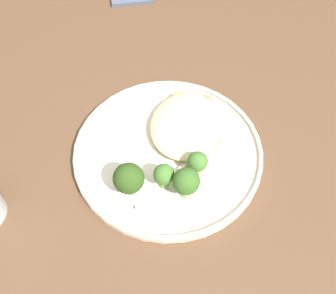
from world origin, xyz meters
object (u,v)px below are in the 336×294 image
Objects in this scene: seared_scallop_left_edge at (213,141)px; seared_scallop_center_golden at (180,99)px; broccoli_floret_left_leaning at (198,163)px; broccoli_floret_rear_charred at (129,179)px; seared_scallop_rear_pale at (203,104)px; seared_scallop_front_small at (170,116)px; broccoli_floret_tall_stalk at (184,181)px; seared_scallop_tiny_bay at (182,129)px; dinner_plate at (168,151)px; broccoli_floret_front_edge at (164,175)px.

seared_scallop_left_edge is 0.10m from seared_scallop_center_golden.
broccoli_floret_left_leaning is 0.73× the size of broccoli_floret_rear_charred.
seared_scallop_front_small is at bearing -51.39° from seared_scallop_rear_pale.
broccoli_floret_tall_stalk is (0.13, 0.05, 0.02)m from seared_scallop_front_small.
seared_scallop_tiny_bay is 0.08m from broccoli_floret_left_leaning.
broccoli_floret_rear_charred is at bearing -77.32° from broccoli_floret_tall_stalk.
broccoli_floret_left_leaning is (0.13, 0.05, 0.02)m from seared_scallop_center_golden.
dinner_plate is 0.07m from broccoli_floret_front_edge.
seared_scallop_left_edge is 0.07m from seared_scallop_rear_pale.
seared_scallop_front_small is (0.04, -0.05, 0.00)m from seared_scallop_rear_pale.
seared_scallop_tiny_bay is (-0.04, 0.01, 0.01)m from dinner_plate.
seared_scallop_center_golden is (-0.04, 0.01, -0.00)m from seared_scallop_front_small.
broccoli_floret_front_edge is (0.16, 0.01, 0.02)m from seared_scallop_center_golden.
seared_scallop_center_golden is (-0.00, -0.04, 0.00)m from seared_scallop_rear_pale.
seared_scallop_tiny_bay reaches higher than seared_scallop_rear_pale.
seared_scallop_left_edge is at bearing 113.81° from dinner_plate.
seared_scallop_left_edge is 0.45× the size of broccoli_floret_rear_charred.
seared_scallop_center_golden is at bearing -156.71° from broccoli_floret_left_leaning.
seared_scallop_tiny_bay is at bearing -166.94° from broccoli_floret_tall_stalk.
seared_scallop_rear_pale is at bearing 88.84° from seared_scallop_center_golden.
seared_scallop_tiny_bay is 0.94× the size of seared_scallop_center_golden.
seared_scallop_rear_pale is (-0.06, 0.02, -0.00)m from seared_scallop_tiny_bay.
seared_scallop_left_edge is 1.11× the size of seared_scallop_front_small.
broccoli_floret_tall_stalk is at bearing 30.06° from dinner_plate.
seared_scallop_front_small reaches higher than seared_scallop_rear_pale.
dinner_plate is at bearing -20.13° from seared_scallop_tiny_bay.
seared_scallop_left_edge is 1.14× the size of seared_scallop_tiny_bay.
broccoli_floret_front_edge is at bearing 117.87° from broccoli_floret_rear_charred.
dinner_plate is at bearing -20.28° from seared_scallop_rear_pale.
broccoli_floret_rear_charred is at bearing -57.15° from broccoli_floret_left_leaning.
broccoli_floret_left_leaning is (0.09, 0.06, 0.02)m from seared_scallop_front_small.
dinner_plate is 0.10m from seared_scallop_rear_pale.
broccoli_floret_front_edge reaches higher than seared_scallop_rear_pale.
broccoli_floret_left_leaning is 0.10m from broccoli_floret_rear_charred.
seared_scallop_front_small is (-0.06, -0.01, 0.01)m from dinner_plate.
broccoli_floret_front_edge is at bearing 8.14° from dinner_plate.
broccoli_floret_rear_charred reaches higher than seared_scallop_front_small.
seared_scallop_left_edge is 0.61× the size of broccoli_floret_left_leaning.
seared_scallop_front_small is 0.11m from broccoli_floret_left_leaning.
seared_scallop_tiny_bay is 0.72× the size of seared_scallop_rear_pale.
broccoli_floret_rear_charred is at bearing -9.58° from seared_scallop_center_golden.
seared_scallop_center_golden is at bearing -163.29° from seared_scallop_tiny_bay.
broccoli_floret_front_edge is 0.83× the size of broccoli_floret_tall_stalk.
broccoli_floret_front_edge is (0.09, -0.06, 0.02)m from seared_scallop_left_edge.
seared_scallop_center_golden is at bearing -135.83° from seared_scallop_left_edge.
broccoli_floret_left_leaning is 0.04m from broccoli_floret_tall_stalk.
broccoli_floret_tall_stalk is (0.01, 0.03, 0.01)m from broccoli_floret_front_edge.
seared_scallop_tiny_bay is (-0.01, -0.05, 0.00)m from seared_scallop_left_edge.
broccoli_floret_tall_stalk reaches higher than seared_scallop_rear_pale.
broccoli_floret_rear_charred is 1.11× the size of broccoli_floret_tall_stalk.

